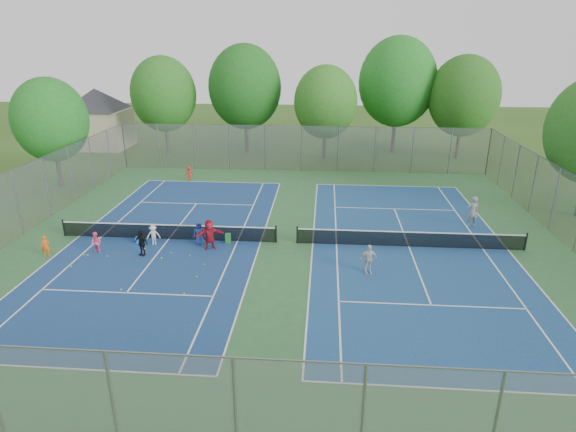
% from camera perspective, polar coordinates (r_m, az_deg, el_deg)
% --- Properties ---
extents(ground, '(120.00, 120.00, 0.00)m').
position_cam_1_polar(ground, '(27.98, -0.16, -3.21)').
color(ground, '#30551A').
rests_on(ground, ground).
extents(court_pad, '(32.00, 32.00, 0.01)m').
position_cam_1_polar(court_pad, '(27.98, -0.16, -3.20)').
color(court_pad, '#2E6334').
rests_on(court_pad, ground).
extents(court_left, '(10.97, 23.77, 0.01)m').
position_cam_1_polar(court_left, '(29.34, -13.93, -2.66)').
color(court_left, navy).
rests_on(court_left, court_pad).
extents(court_right, '(10.97, 23.77, 0.01)m').
position_cam_1_polar(court_right, '(28.33, 14.13, -3.53)').
color(court_right, navy).
rests_on(court_right, court_pad).
extents(net_left, '(12.87, 0.10, 0.91)m').
position_cam_1_polar(net_left, '(29.17, -14.01, -1.86)').
color(net_left, black).
rests_on(net_left, ground).
extents(net_right, '(12.87, 0.10, 0.91)m').
position_cam_1_polar(net_right, '(28.15, 14.20, -2.72)').
color(net_right, black).
rests_on(net_right, ground).
extents(fence_north, '(32.00, 0.10, 4.00)m').
position_cam_1_polar(fence_north, '(42.60, 1.60, 7.97)').
color(fence_north, gray).
rests_on(fence_north, ground).
extents(fence_south, '(32.00, 0.10, 4.00)m').
position_cam_1_polar(fence_south, '(13.46, -6.18, -23.17)').
color(fence_south, gray).
rests_on(fence_south, ground).
extents(fence_west, '(0.10, 32.00, 4.00)m').
position_cam_1_polar(fence_west, '(32.63, -29.43, 1.31)').
color(fence_west, gray).
rests_on(fence_west, ground).
extents(house, '(11.03, 11.03, 7.30)m').
position_cam_1_polar(house, '(55.52, -21.75, 11.83)').
color(house, '#B7A88C').
rests_on(house, ground).
extents(tree_nw, '(6.40, 6.40, 9.58)m').
position_cam_1_polar(tree_nw, '(50.46, -14.55, 13.80)').
color(tree_nw, '#443326').
rests_on(tree_nw, ground).
extents(tree_nl, '(7.20, 7.20, 10.69)m').
position_cam_1_polar(tree_nl, '(49.42, -5.12, 14.98)').
color(tree_nl, '#443326').
rests_on(tree_nl, ground).
extents(tree_nc, '(6.00, 6.00, 8.85)m').
position_cam_1_polar(tree_nc, '(46.89, 4.47, 13.29)').
color(tree_nc, '#443326').
rests_on(tree_nc, ground).
extents(tree_nr, '(7.60, 7.60, 11.42)m').
position_cam_1_polar(tree_nr, '(50.18, 12.86, 15.23)').
color(tree_nr, '#443326').
rests_on(tree_nr, ground).
extents(tree_ne, '(6.60, 6.60, 9.77)m').
position_cam_1_polar(tree_ne, '(49.53, 20.13, 13.20)').
color(tree_ne, '#443326').
rests_on(tree_ne, ground).
extents(tree_side_w, '(5.60, 5.60, 8.47)m').
position_cam_1_polar(tree_side_w, '(41.75, -26.35, 10.16)').
color(tree_side_w, '#443326').
rests_on(tree_side_w, ground).
extents(ball_crate, '(0.48, 0.48, 0.34)m').
position_cam_1_polar(ball_crate, '(29.23, -17.23, -2.75)').
color(ball_crate, '#1855B4').
rests_on(ball_crate, ground).
extents(ball_hopper, '(0.31, 0.31, 0.58)m').
position_cam_1_polar(ball_hopper, '(28.06, -7.11, -2.66)').
color(ball_hopper, green).
rests_on(ball_hopper, ground).
extents(student_a, '(0.51, 0.43, 1.20)m').
position_cam_1_polar(student_a, '(29.23, -26.80, -3.21)').
color(student_a, orange).
rests_on(student_a, ground).
extents(student_b, '(0.72, 0.64, 1.24)m').
position_cam_1_polar(student_b, '(28.48, -21.77, -2.97)').
color(student_b, '#FF6391').
rests_on(student_b, ground).
extents(student_c, '(0.85, 0.61, 1.18)m').
position_cam_1_polar(student_c, '(28.61, -15.67, -2.18)').
color(student_c, silver).
rests_on(student_c, ground).
extents(student_d, '(0.92, 0.64, 1.44)m').
position_cam_1_polar(student_d, '(27.35, -17.00, -3.10)').
color(student_d, black).
rests_on(student_d, ground).
extents(student_e, '(0.75, 0.56, 1.39)m').
position_cam_1_polar(student_e, '(27.98, -10.47, -2.03)').
color(student_e, navy).
rests_on(student_e, ground).
extents(student_f, '(1.69, 1.09, 1.74)m').
position_cam_1_polar(student_f, '(27.23, -9.28, -2.20)').
color(student_f, '#A91826').
rests_on(student_f, ground).
extents(child_far_baseline, '(0.90, 0.70, 1.22)m').
position_cam_1_polar(child_far_baseline, '(40.78, -11.64, 4.96)').
color(child_far_baseline, '#A92618').
rests_on(child_far_baseline, ground).
extents(instructor, '(0.79, 0.59, 1.98)m').
position_cam_1_polar(instructor, '(32.16, 21.04, 0.48)').
color(instructor, gray).
rests_on(instructor, ground).
extents(teen_court_b, '(0.97, 0.57, 1.55)m').
position_cam_1_polar(teen_court_b, '(24.58, 9.51, -5.04)').
color(teen_court_b, silver).
rests_on(teen_court_b, ground).
extents(tennis_ball_0, '(0.07, 0.07, 0.07)m').
position_cam_1_polar(tennis_ball_0, '(28.03, -20.62, -4.50)').
color(tennis_ball_0, '#D9EB36').
rests_on(tennis_ball_0, ground).
extents(tennis_ball_1, '(0.07, 0.07, 0.07)m').
position_cam_1_polar(tennis_ball_1, '(28.66, -23.00, -4.29)').
color(tennis_ball_1, '#CEEF37').
rests_on(tennis_ball_1, ground).
extents(tennis_ball_2, '(0.07, 0.07, 0.07)m').
position_cam_1_polar(tennis_ball_2, '(24.52, -10.76, -7.12)').
color(tennis_ball_2, '#DDE936').
rests_on(tennis_ball_2, ground).
extents(tennis_ball_3, '(0.07, 0.07, 0.07)m').
position_cam_1_polar(tennis_ball_3, '(28.57, -22.64, -4.31)').
color(tennis_ball_3, '#E5F138').
rests_on(tennis_ball_3, ground).
extents(tennis_ball_4, '(0.07, 0.07, 0.07)m').
position_cam_1_polar(tennis_ball_4, '(26.90, -14.76, -4.88)').
color(tennis_ball_4, '#D9F539').
rests_on(tennis_ball_4, ground).
extents(tennis_ball_5, '(0.07, 0.07, 0.07)m').
position_cam_1_polar(tennis_ball_5, '(26.83, -11.53, -4.66)').
color(tennis_ball_5, '#BBD030').
rests_on(tennis_ball_5, ground).
extents(tennis_ball_6, '(0.07, 0.07, 0.07)m').
position_cam_1_polar(tennis_ball_6, '(28.28, -16.60, -3.78)').
color(tennis_ball_6, '#C8F438').
rests_on(tennis_ball_6, ground).
extents(tennis_ball_7, '(0.07, 0.07, 0.07)m').
position_cam_1_polar(tennis_ball_7, '(25.71, -9.86, -5.70)').
color(tennis_ball_7, gold).
rests_on(tennis_ball_7, ground).
extents(tennis_ball_8, '(0.07, 0.07, 0.07)m').
position_cam_1_polar(tennis_ball_8, '(27.41, -13.67, -4.29)').
color(tennis_ball_8, '#A6C32D').
rests_on(tennis_ball_8, ground).
extents(tennis_ball_9, '(0.07, 0.07, 0.07)m').
position_cam_1_polar(tennis_ball_9, '(27.54, -24.32, -5.49)').
color(tennis_ball_9, yellow).
rests_on(tennis_ball_9, ground).
extents(tennis_ball_10, '(0.07, 0.07, 0.07)m').
position_cam_1_polar(tennis_ball_10, '(24.29, -19.18, -8.27)').
color(tennis_ball_10, '#C7F238').
rests_on(tennis_ball_10, ground).
extents(tennis_ball_11, '(0.07, 0.07, 0.07)m').
position_cam_1_polar(tennis_ball_11, '(23.16, -12.21, -9.00)').
color(tennis_ball_11, '#CADE33').
rests_on(tennis_ball_11, ground).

